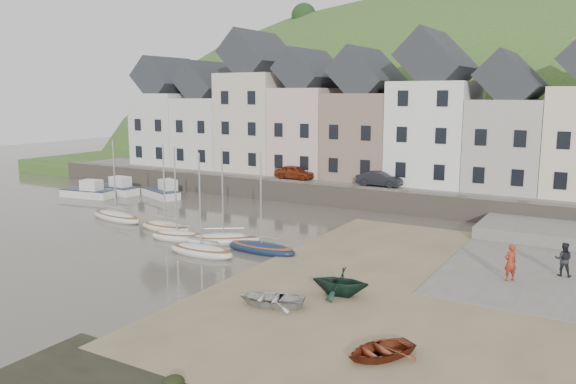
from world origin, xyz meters
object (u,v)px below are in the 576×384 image
Objects in this scene: rowboat_white at (271,299)px; rowboat_green at (340,281)px; rowboat_red at (380,350)px; car_left at (294,172)px; person_red at (510,262)px; person_dark at (564,259)px; car_right at (380,179)px; sailboat_0 at (116,217)px.

rowboat_white is 3.47m from rowboat_green.
car_left is at bearing 157.82° from rowboat_red.
person_dark is (2.25, 2.19, -0.06)m from person_red.
car_right is at bearing 144.27° from rowboat_red.
sailboat_0 is 2.37× the size of rowboat_green.
rowboat_red is at bearing 32.58° from person_red.
car_left reaches higher than rowboat_white.
person_dark reaches higher than rowboat_green.
sailboat_0 is at bearing 136.28° from car_right.
sailboat_0 reaches higher than rowboat_red.
sailboat_0 is 3.32× the size of person_red.
rowboat_white is 6.56m from rowboat_red.
sailboat_0 is 3.56× the size of person_dark.
rowboat_red is at bearing 66.08° from person_dark.
person_red is 1.07× the size of person_dark.
person_red is 27.24m from car_left.
car_right is at bearing -174.32° from rowboat_green.
car_right reaches higher than rowboat_red.
car_right reaches higher than person_red.
person_dark is (10.91, 11.08, 0.64)m from rowboat_white.
person_red is at bearing 117.98° from rowboat_white.
rowboat_white is 1.69× the size of person_dark.
car_left is at bearing 67.79° from sailboat_0.
car_left is 8.46m from car_right.
person_dark is (8.78, 8.36, 0.24)m from rowboat_green.
rowboat_green is 6.49m from rowboat_red.
rowboat_green is 8.99m from person_red.
person_dark is 0.46× the size of car_left.
rowboat_green is 0.70× the size of car_left.
sailboat_0 reaches higher than car_right.
sailboat_0 reaches higher than rowboat_white.
car_left is (6.49, 15.89, 1.99)m from sailboat_0.
person_red reaches higher than rowboat_red.
sailboat_0 is 28.27m from rowboat_red.
car_right reaches higher than rowboat_green.
rowboat_white is at bearing -151.06° from car_left.
sailboat_0 is 28.35m from person_red.
person_dark is at bearing 103.15° from rowboat_red.
car_left is (-21.85, 16.23, 1.18)m from person_red.
car_left is at bearing -156.97° from rowboat_green.
person_red is at bearing 122.02° from rowboat_green.
person_dark is at bearing -118.97° from car_left.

